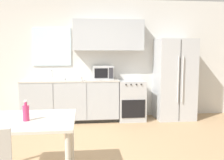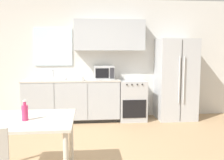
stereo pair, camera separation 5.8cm
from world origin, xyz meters
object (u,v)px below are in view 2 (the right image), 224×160
Objects in this scene: oven_range at (132,100)px; coffee_mug at (82,78)px; microwave at (104,72)px; dining_table at (22,128)px; refrigerator at (175,79)px; drink_bottle at (25,112)px.

coffee_mug is (-1.10, -0.20, 0.52)m from oven_range.
dining_table is at bearing -112.39° from microwave.
dining_table is (-1.11, -2.70, -0.40)m from microwave.
microwave is 0.38× the size of dining_table.
microwave is (-1.61, 0.11, 0.16)m from refrigerator.
coffee_mug is at bearing -169.70° from oven_range.
drink_bottle is (0.05, -0.06, 0.19)m from dining_table.
drink_bottle is at bearing -135.38° from refrigerator.
oven_range is 3.85× the size of drink_bottle.
coffee_mug is 0.55× the size of drink_bottle.
coffee_mug is 2.50m from dining_table.
microwave is 0.58m from coffee_mug.
oven_range is 1.99× the size of microwave.
dining_table is at bearing -136.52° from refrigerator.
microwave is at bearing 31.31° from coffee_mug.
oven_range is 0.49× the size of refrigerator.
drink_bottle is (-2.68, -2.64, -0.05)m from refrigerator.
refrigerator is 2.11m from coffee_mug.
drink_bottle reaches higher than dining_table.
coffee_mug is 2.53m from drink_bottle.
oven_range is 0.88m from microwave.
refrigerator is 3.76m from dining_table.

